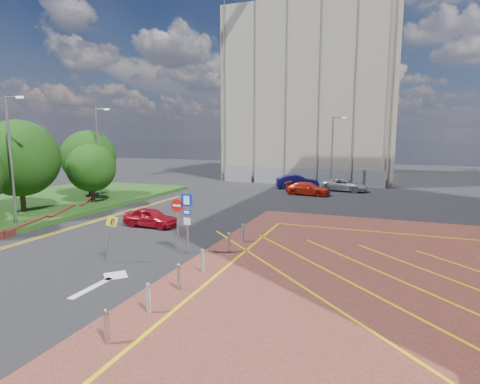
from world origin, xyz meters
The scene contains 18 objects.
ground centered at (0.00, 0.00, 0.00)m, with size 140.00×140.00×0.00m, color black.
grass_bed centered at (-18.00, 6.00, 0.15)m, with size 14.00×32.00×0.30m, color #1F4817.
retaining_wall centered at (-11.80, 2.00, 0.20)m, with size 6.06×20.33×0.40m.
tree_b centered at (-15.50, 5.00, 4.24)m, with size 5.60×5.60×6.74m.
tree_c centered at (-13.50, 10.00, 3.19)m, with size 4.00×4.00×4.90m.
tree_d centered at (-16.50, 13.00, 3.87)m, with size 5.00×5.00×6.08m.
lamp_left_near centered at (-12.42, 2.00, 4.66)m, with size 1.53×0.16×8.00m.
lamp_left_far centered at (-14.42, 12.00, 4.66)m, with size 1.53×0.16×8.00m.
lamp_back centered at (4.08, 28.00, 4.36)m, with size 1.53×0.16×8.00m.
sign_cluster centered at (0.30, 0.98, 1.95)m, with size 1.17×0.12×3.20m.
warning_sign centered at (-2.17, -1.42, 1.43)m, with size 0.82×0.43×2.24m.
bollard_row centered at (2.30, -1.67, 0.47)m, with size 0.14×11.14×0.90m.
construction_building centered at (0.00, 40.00, 11.00)m, with size 21.20×19.20×22.00m, color #A29685.
construction_fence centered at (1.00, 30.00, 1.00)m, with size 21.60×0.06×2.00m, color gray.
car_red_left centered at (-4.58, 5.31, 0.61)m, with size 1.45×3.61×1.23m, color #A10D19.
car_blue_back centered at (0.47, 26.48, 0.78)m, with size 1.66×4.76×1.57m, color navy.
car_red_back centered at (2.47, 22.27, 0.64)m, with size 1.80×4.42×1.28m, color red.
car_silver_back centered at (5.64, 26.35, 0.66)m, with size 2.19×4.75×1.32m, color silver.
Camera 1 is at (9.27, -14.85, 5.80)m, focal length 28.00 mm.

